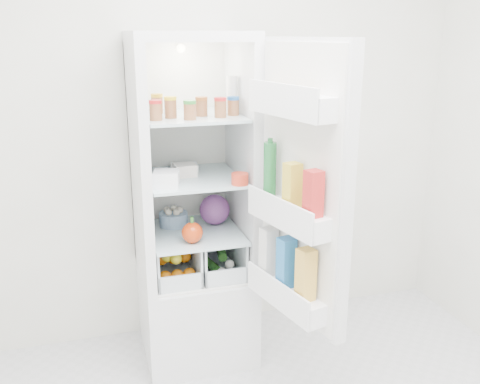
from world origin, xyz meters
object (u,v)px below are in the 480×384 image
object	(u,v)px
refrigerator	(192,241)
red_cabbage	(215,210)
mushroom_bowl	(174,219)
fridge_door	(299,194)

from	to	relation	value
refrigerator	red_cabbage	distance (m)	0.22
refrigerator	mushroom_bowl	world-z (taller)	refrigerator
refrigerator	fridge_door	distance (m)	0.85
red_cabbage	mushroom_bowl	xyz separation A→B (m)	(-0.23, 0.04, -0.05)
mushroom_bowl	fridge_door	bearing A→B (deg)	-56.13
fridge_door	red_cabbage	bearing A→B (deg)	6.37
refrigerator	fridge_door	xyz separation A→B (m)	(0.37, -0.63, 0.43)
refrigerator	fridge_door	bearing A→B (deg)	-59.47
fridge_door	mushroom_bowl	bearing A→B (deg)	20.32
refrigerator	mushroom_bowl	xyz separation A→B (m)	(-0.09, 0.06, 0.12)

